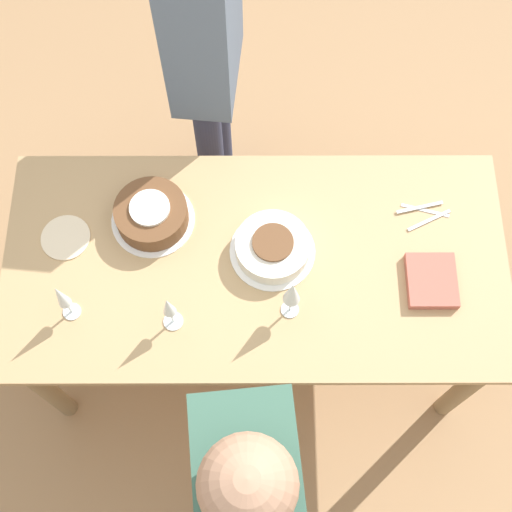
{
  "coord_description": "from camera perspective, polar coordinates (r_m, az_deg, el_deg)",
  "views": [
    {
      "loc": [
        0.0,
        0.93,
        3.01
      ],
      "look_at": [
        0.0,
        0.0,
        0.83
      ],
      "focal_mm": 50.0,
      "sensor_mm": 36.0,
      "label": 1
    }
  ],
  "objects": [
    {
      "name": "ground_plane",
      "position": [
        3.15,
        0.0,
        -5.88
      ],
      "size": [
        12.0,
        12.0,
        0.0
      ],
      "primitive_type": "plane",
      "color": "#A87F56"
    },
    {
      "name": "dining_table",
      "position": [
        2.52,
        0.0,
        -1.45
      ],
      "size": [
        1.72,
        0.83,
        0.78
      ],
      "color": "tan",
      "rests_on": "ground_plane"
    },
    {
      "name": "cake_center_white",
      "position": [
        2.4,
        1.38,
        0.7
      ],
      "size": [
        0.29,
        0.29,
        0.08
      ],
      "color": "white",
      "rests_on": "dining_table"
    },
    {
      "name": "cake_front_chocolate",
      "position": [
        2.47,
        -8.31,
        3.32
      ],
      "size": [
        0.29,
        0.29,
        0.1
      ],
      "color": "white",
      "rests_on": "dining_table"
    },
    {
      "name": "wine_glass_near",
      "position": [
        2.23,
        -6.95,
        -4.14
      ],
      "size": [
        0.07,
        0.07,
        0.21
      ],
      "color": "silver",
      "rests_on": "dining_table"
    },
    {
      "name": "wine_glass_far",
      "position": [
        2.3,
        -15.27,
        -3.19
      ],
      "size": [
        0.06,
        0.06,
        0.22
      ],
      "color": "silver",
      "rests_on": "dining_table"
    },
    {
      "name": "wine_glass_extra",
      "position": [
        2.21,
        2.95,
        -2.98
      ],
      "size": [
        0.06,
        0.06,
        0.23
      ],
      "color": "silver",
      "rests_on": "dining_table"
    },
    {
      "name": "dessert_plate_right",
      "position": [
        2.54,
        -14.95,
        1.43
      ],
      "size": [
        0.17,
        0.17,
        0.01
      ],
      "color": "beige",
      "rests_on": "dining_table"
    },
    {
      "name": "fork_pile",
      "position": [
        2.56,
        13.38,
        3.4
      ],
      "size": [
        0.19,
        0.12,
        0.01
      ],
      "color": "silver",
      "rests_on": "dining_table"
    },
    {
      "name": "napkin_stack",
      "position": [
        2.45,
        13.91,
        -1.93
      ],
      "size": [
        0.16,
        0.19,
        0.03
      ],
      "color": "#B75B4C",
      "rests_on": "dining_table"
    },
    {
      "name": "person_cutting",
      "position": [
        2.59,
        -4.08,
        16.95
      ],
      "size": [
        0.26,
        0.42,
        1.7
      ],
      "rotation": [
        0.0,
        0.0,
        1.47
      ],
      "color": "#2D334C",
      "rests_on": "ground_plane"
    },
    {
      "name": "person_watching",
      "position": [
        1.96,
        -0.42,
        -19.37
      ],
      "size": [
        0.26,
        0.42,
        1.74
      ],
      "rotation": [
        0.0,
        0.0,
        -1.47
      ],
      "color": "#232328",
      "rests_on": "ground_plane"
    }
  ]
}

